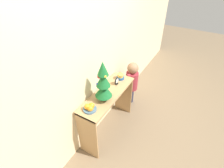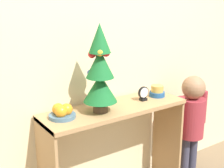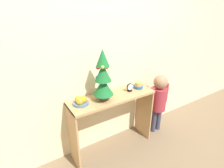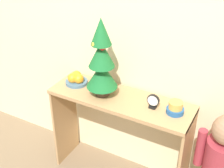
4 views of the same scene
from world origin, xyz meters
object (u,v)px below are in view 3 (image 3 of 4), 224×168
(mini_tree, at_px, (103,77))
(fruit_bowl, at_px, (81,101))
(desk_clock, at_px, (130,88))
(singing_bowl, at_px, (138,85))
(child_figure, at_px, (159,98))

(mini_tree, xyz_separation_m, fruit_bowl, (-0.27, 0.05, -0.25))
(mini_tree, bearing_deg, desk_clock, 2.89)
(desk_clock, bearing_deg, mini_tree, -177.11)
(singing_bowl, bearing_deg, desk_clock, -173.20)
(mini_tree, height_order, child_figure, mini_tree)
(fruit_bowl, height_order, child_figure, child_figure)
(mini_tree, xyz_separation_m, singing_bowl, (0.57, 0.04, -0.25))
(fruit_bowl, relative_size, desk_clock, 1.61)
(fruit_bowl, bearing_deg, singing_bowl, -0.53)
(desk_clock, bearing_deg, fruit_bowl, 177.73)
(mini_tree, bearing_deg, fruit_bowl, 170.04)
(mini_tree, distance_m, desk_clock, 0.47)
(singing_bowl, height_order, desk_clock, desk_clock)
(child_figure, bearing_deg, desk_clock, 175.83)
(singing_bowl, xyz_separation_m, desk_clock, (-0.16, -0.02, 0.01))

